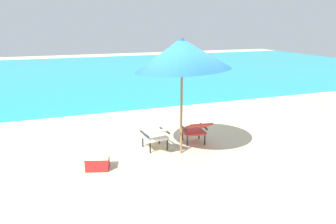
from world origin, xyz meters
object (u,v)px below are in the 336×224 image
(lounge_chair_left, at_px, (158,134))
(cooler_box, at_px, (97,162))
(lounge_chair_right, at_px, (196,129))
(beach_umbrella_center, at_px, (182,54))

(lounge_chair_left, xyz_separation_m, cooler_box, (-1.45, -0.48, -0.24))
(lounge_chair_right, distance_m, beach_umbrella_center, 1.92)
(lounge_chair_left, xyz_separation_m, beach_umbrella_center, (0.44, -0.30, 1.82))
(beach_umbrella_center, distance_m, cooler_box, 2.80)
(lounge_chair_left, distance_m, lounge_chair_right, 0.96)
(lounge_chair_left, bearing_deg, cooler_box, -161.62)
(beach_umbrella_center, bearing_deg, lounge_chair_left, 145.39)
(lounge_chair_left, xyz_separation_m, lounge_chair_right, (0.96, 0.03, 0.00))
(beach_umbrella_center, relative_size, cooler_box, 5.30)
(beach_umbrella_center, xyz_separation_m, cooler_box, (-1.89, -0.18, -2.06))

